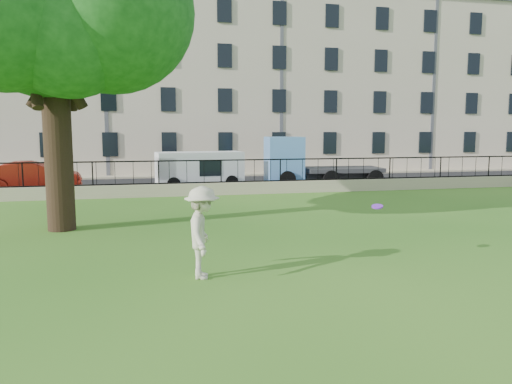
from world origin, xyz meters
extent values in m
plane|color=#275F16|center=(0.00, 0.00, 0.00)|extent=(120.00, 120.00, 0.00)
cube|color=tan|center=(0.00, 12.00, 0.30)|extent=(50.00, 0.40, 0.60)
cube|color=black|center=(0.00, 12.00, 0.63)|extent=(50.00, 0.05, 0.06)
cube|color=black|center=(0.00, 12.00, 1.70)|extent=(50.00, 0.05, 0.06)
cube|color=black|center=(0.00, 16.70, 0.01)|extent=(60.00, 9.00, 0.01)
cube|color=tan|center=(0.00, 21.90, 0.06)|extent=(60.00, 1.40, 0.12)
cube|color=beige|center=(0.00, 27.60, 6.50)|extent=(56.00, 10.00, 13.00)
cylinder|color=black|center=(-6.29, 4.61, 2.36)|extent=(0.86, 0.86, 4.73)
sphere|color=#144D14|center=(-4.49, 3.81, 6.70)|extent=(4.93, 4.93, 4.93)
sphere|color=#144D14|center=(-7.89, 5.41, 7.00)|extent=(5.33, 5.33, 5.33)
imported|color=beige|center=(-2.50, -1.57, 1.00)|extent=(0.93, 1.39, 1.99)
cylinder|color=purple|center=(1.72, -1.25, 1.37)|extent=(0.28, 0.28, 0.12)
imported|color=maroon|center=(-9.26, 15.40, 0.78)|extent=(4.85, 1.99, 1.56)
cube|color=white|center=(-0.68, 15.40, 0.98)|extent=(4.83, 2.28, 1.96)
cube|color=#578DCC|center=(6.50, 15.40, 1.38)|extent=(6.77, 2.88, 2.77)
camera|label=1|loc=(-3.69, -12.05, 3.19)|focal=35.00mm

